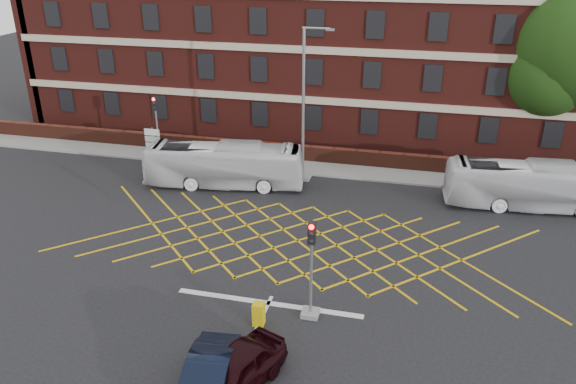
% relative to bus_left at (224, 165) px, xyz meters
% --- Properties ---
extents(ground, '(120.00, 120.00, 0.00)m').
position_rel_bus_left_xyz_m(ground, '(5.91, -7.77, -1.35)').
color(ground, black).
rests_on(ground, ground).
extents(victorian_building, '(51.00, 12.17, 20.40)m').
position_rel_bus_left_xyz_m(victorian_building, '(6.16, 14.23, 6.49)').
color(victorian_building, '#511914').
rests_on(victorian_building, ground).
extents(boundary_wall, '(56.00, 0.50, 1.10)m').
position_rel_bus_left_xyz_m(boundary_wall, '(5.91, 5.23, -0.80)').
color(boundary_wall, '#4C1F14').
rests_on(boundary_wall, ground).
extents(far_pavement, '(60.00, 3.00, 0.12)m').
position_rel_bus_left_xyz_m(far_pavement, '(5.91, 4.23, -1.29)').
color(far_pavement, slate).
rests_on(far_pavement, ground).
extents(box_junction_hatching, '(8.22, 8.22, 0.02)m').
position_rel_bus_left_xyz_m(box_junction_hatching, '(5.91, -5.77, -1.34)').
color(box_junction_hatching, '#CC990C').
rests_on(box_junction_hatching, ground).
extents(stop_line, '(8.00, 0.30, 0.02)m').
position_rel_bus_left_xyz_m(stop_line, '(5.91, -11.27, -1.34)').
color(stop_line, silver).
rests_on(stop_line, ground).
extents(bus_left, '(9.91, 3.69, 2.70)m').
position_rel_bus_left_xyz_m(bus_left, '(0.00, 0.00, 0.00)').
color(bus_left, silver).
rests_on(bus_left, ground).
extents(bus_right, '(9.76, 3.04, 2.68)m').
position_rel_bus_left_xyz_m(bus_right, '(17.87, 1.14, -0.01)').
color(bus_right, silver).
rests_on(bus_right, ground).
extents(car_navy, '(1.93, 4.36, 1.39)m').
position_rel_bus_left_xyz_m(car_navy, '(5.35, -16.77, -0.65)').
color(car_navy, black).
rests_on(car_navy, ground).
extents(car_maroon, '(3.26, 4.71, 1.49)m').
position_rel_bus_left_xyz_m(car_maroon, '(6.09, -16.29, -0.60)').
color(car_maroon, black).
rests_on(car_maroon, ground).
extents(deciduous_tree, '(8.65, 8.65, 12.18)m').
position_rel_bus_left_xyz_m(deciduous_tree, '(20.59, 10.09, 5.90)').
color(deciduous_tree, black).
rests_on(deciduous_tree, ground).
extents(traffic_light_near, '(0.70, 0.70, 4.27)m').
position_rel_bus_left_xyz_m(traffic_light_near, '(7.78, -11.65, 0.42)').
color(traffic_light_near, slate).
rests_on(traffic_light_near, ground).
extents(traffic_light_far, '(0.70, 0.70, 4.27)m').
position_rel_bus_left_xyz_m(traffic_light_far, '(-6.15, 3.72, 0.42)').
color(traffic_light_far, slate).
rests_on(traffic_light_far, ground).
extents(street_lamp, '(2.25, 1.00, 9.37)m').
position_rel_bus_left_xyz_m(street_lamp, '(4.49, 2.21, 1.91)').
color(street_lamp, slate).
rests_on(street_lamp, ground).
extents(direction_signs, '(1.10, 0.16, 2.20)m').
position_rel_bus_left_xyz_m(direction_signs, '(-6.35, 3.27, 0.03)').
color(direction_signs, gray).
rests_on(direction_signs, ground).
extents(utility_cabinet, '(0.44, 0.43, 0.98)m').
position_rel_bus_left_xyz_m(utility_cabinet, '(5.92, -12.70, -0.86)').
color(utility_cabinet, gold).
rests_on(utility_cabinet, ground).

